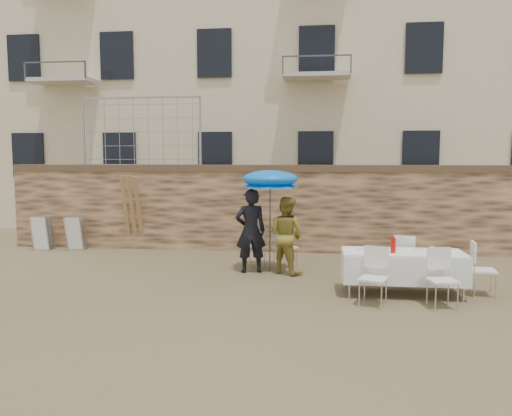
# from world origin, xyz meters

# --- Properties ---
(ground) EXTENTS (80.00, 80.00, 0.00)m
(ground) POSITION_xyz_m (0.00, 0.00, 0.00)
(ground) COLOR brown
(ground) RESTS_ON ground
(stone_wall) EXTENTS (13.00, 0.50, 2.20)m
(stone_wall) POSITION_xyz_m (0.00, 5.00, 1.10)
(stone_wall) COLOR #866243
(stone_wall) RESTS_ON ground
(apartment_building) EXTENTS (20.00, 8.00, 15.00)m
(apartment_building) POSITION_xyz_m (0.00, 12.00, 7.50)
(apartment_building) COLOR #C9B791
(apartment_building) RESTS_ON ground
(chain_link_fence) EXTENTS (3.20, 0.06, 1.80)m
(chain_link_fence) POSITION_xyz_m (-3.00, 5.00, 3.10)
(chain_link_fence) COLOR gray
(chain_link_fence) RESTS_ON stone_wall
(man_suit) EXTENTS (0.74, 0.59, 1.78)m
(man_suit) POSITION_xyz_m (0.26, 2.44, 0.89)
(man_suit) COLOR black
(man_suit) RESTS_ON ground
(woman_dress) EXTENTS (1.00, 0.94, 1.62)m
(woman_dress) POSITION_xyz_m (1.01, 2.44, 0.81)
(woman_dress) COLOR gold
(woman_dress) RESTS_ON ground
(umbrella) EXTENTS (1.22, 1.22, 2.03)m
(umbrella) POSITION_xyz_m (0.66, 2.54, 1.92)
(umbrella) COLOR #3F3F44
(umbrella) RESTS_ON ground
(couple_chair_left) EXTENTS (0.66, 0.66, 0.96)m
(couple_chair_left) POSITION_xyz_m (0.26, 2.99, 0.48)
(couple_chair_left) COLOR white
(couple_chair_left) RESTS_ON ground
(couple_chair_right) EXTENTS (0.67, 0.67, 0.96)m
(couple_chair_right) POSITION_xyz_m (0.96, 2.99, 0.48)
(couple_chair_right) COLOR white
(couple_chair_right) RESTS_ON ground
(banquet_table) EXTENTS (2.10, 0.85, 0.78)m
(banquet_table) POSITION_xyz_m (3.16, 1.05, 0.73)
(banquet_table) COLOR white
(banquet_table) RESTS_ON ground
(soda_bottle) EXTENTS (0.09, 0.09, 0.26)m
(soda_bottle) POSITION_xyz_m (2.96, 0.90, 0.91)
(soda_bottle) COLOR red
(soda_bottle) RESTS_ON banquet_table
(table_chair_front_left) EXTENTS (0.62, 0.62, 0.96)m
(table_chair_front_left) POSITION_xyz_m (2.56, 0.30, 0.48)
(table_chair_front_left) COLOR white
(table_chair_front_left) RESTS_ON ground
(table_chair_front_right) EXTENTS (0.56, 0.56, 0.96)m
(table_chair_front_right) POSITION_xyz_m (3.66, 0.30, 0.48)
(table_chair_front_right) COLOR white
(table_chair_front_right) RESTS_ON ground
(table_chair_back) EXTENTS (0.63, 0.63, 0.96)m
(table_chair_back) POSITION_xyz_m (3.36, 1.85, 0.48)
(table_chair_back) COLOR white
(table_chair_back) RESTS_ON ground
(table_chair_side) EXTENTS (0.53, 0.53, 0.96)m
(table_chair_side) POSITION_xyz_m (4.56, 1.15, 0.48)
(table_chair_side) COLOR white
(table_chair_side) RESTS_ON ground
(chair_stack_left) EXTENTS (0.46, 0.47, 0.92)m
(chair_stack_left) POSITION_xyz_m (-5.52, 4.52, 0.46)
(chair_stack_left) COLOR white
(chair_stack_left) RESTS_ON ground
(chair_stack_right) EXTENTS (0.46, 0.40, 0.92)m
(chair_stack_right) POSITION_xyz_m (-4.62, 4.52, 0.46)
(chair_stack_right) COLOR white
(chair_stack_right) RESTS_ON ground
(wood_planks) EXTENTS (0.70, 0.20, 2.00)m
(wood_planks) POSITION_xyz_m (-3.02, 4.59, 1.00)
(wood_planks) COLOR #A37749
(wood_planks) RESTS_ON ground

